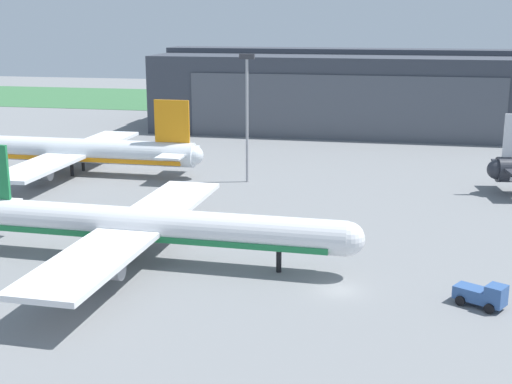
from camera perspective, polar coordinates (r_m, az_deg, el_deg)
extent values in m
plane|color=slate|center=(69.96, 6.73, -7.93)|extent=(440.00, 440.00, 0.00)
cube|color=#386C41|center=(217.15, 10.23, 7.03)|extent=(440.00, 56.00, 0.08)
cube|color=#383D47|center=(170.65, 7.62, 8.16)|extent=(88.21, 38.31, 17.42)
cube|color=#4C515B|center=(151.72, 7.07, 6.78)|extent=(67.04, 0.30, 13.94)
cube|color=#383D47|center=(169.94, 7.72, 11.28)|extent=(88.21, 9.19, 1.20)
sphere|color=#282B33|center=(111.10, 18.99, 1.75)|extent=(2.97, 2.97, 2.97)
cube|color=#282B33|center=(114.35, 19.72, 2.22)|extent=(4.16, 5.78, 0.28)
cylinder|color=silver|center=(123.59, -15.13, 3.31)|extent=(45.06, 4.40, 4.07)
sphere|color=silver|center=(115.19, -5.07, 2.99)|extent=(3.18, 3.18, 3.18)
cube|color=orange|center=(123.79, -15.09, 2.80)|extent=(41.46, 4.41, 0.71)
cube|color=orange|center=(115.36, -6.85, 5.73)|extent=(5.86, 0.44, 6.92)
cube|color=silver|center=(118.77, -5.90, 3.51)|extent=(4.09, 5.73, 0.28)
cube|color=silver|center=(113.09, -6.83, 2.94)|extent=(4.09, 5.73, 0.28)
cube|color=silver|center=(133.42, -12.56, 4.02)|extent=(7.35, 20.71, 0.56)
cube|color=silver|center=(113.37, -17.29, 1.95)|extent=(7.35, 20.71, 0.56)
cylinder|color=gray|center=(132.53, -13.13, 3.29)|extent=(3.89, 2.27, 2.24)
cylinder|color=gray|center=(115.46, -17.20, 1.45)|extent=(3.89, 2.27, 2.24)
cylinder|color=black|center=(125.24, -13.86, 2.13)|extent=(0.56, 0.56, 1.94)
cylinder|color=black|center=(121.49, -14.73, 1.71)|extent=(0.56, 0.56, 1.94)
cylinder|color=white|center=(77.12, -9.21, -2.61)|extent=(44.56, 4.87, 3.66)
sphere|color=white|center=(71.93, 7.47, -3.78)|extent=(3.52, 3.52, 3.52)
cube|color=#1E7A42|center=(77.42, -9.18, -3.32)|extent=(41.01, 4.81, 0.64)
cube|color=white|center=(68.14, -13.37, -5.49)|extent=(7.65, 20.13, 0.56)
cube|color=white|center=(87.40, -7.04, -0.84)|extent=(7.65, 20.13, 0.56)
cylinder|color=gray|center=(69.58, -12.14, -6.15)|extent=(3.53, 2.11, 2.02)
cylinder|color=gray|center=(86.04, -6.88, -1.98)|extent=(3.53, 2.11, 2.02)
cylinder|color=black|center=(73.86, 1.87, -5.64)|extent=(0.56, 0.56, 2.35)
cylinder|color=black|center=(77.04, -10.89, -5.05)|extent=(0.56, 0.56, 2.35)
cylinder|color=black|center=(80.38, -9.79, -4.19)|extent=(0.56, 0.56, 2.35)
cube|color=#335693|center=(68.04, 18.92, -7.99)|extent=(2.33, 2.43, 1.93)
cube|color=#335693|center=(68.98, 17.11, -7.86)|extent=(3.56, 3.13, 1.20)
cylinder|color=black|center=(67.55, 18.42, -8.99)|extent=(0.94, 0.69, 0.94)
cylinder|color=black|center=(69.33, 19.10, -8.44)|extent=(0.94, 0.69, 0.94)
cylinder|color=black|center=(68.54, 16.26, -8.48)|extent=(0.94, 0.69, 0.94)
cylinder|color=black|center=(70.30, 16.99, -7.96)|extent=(0.94, 0.69, 0.94)
cylinder|color=#99999E|center=(111.83, -0.73, 5.73)|extent=(0.44, 0.44, 19.59)
cube|color=#333338|center=(110.79, -0.75, 10.95)|extent=(2.40, 0.50, 0.80)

